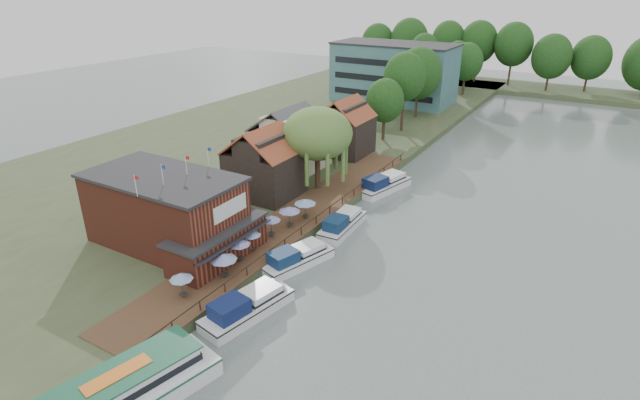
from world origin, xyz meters
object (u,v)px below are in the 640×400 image
Objects in this scene: cottage_a at (264,162)px; cottage_c at (346,126)px; cruiser_3 at (384,182)px; pub at (180,214)px; cruiser_2 at (343,221)px; umbrella_5 at (290,217)px; willow at (318,149)px; umbrella_3 at (251,241)px; cruiser_0 at (247,304)px; cottage_b at (290,137)px; swan at (195,347)px; tour_boat at (110,399)px; umbrella_4 at (271,226)px; cruiser_1 at (297,256)px; umbrella_6 at (305,209)px; umbrella_0 at (182,286)px; umbrella_1 at (224,266)px; umbrella_2 at (239,250)px.

cottage_a is 1.01× the size of cottage_c.
pub is at bearing -97.52° from cruiser_3.
pub reaches higher than cruiser_2.
umbrella_5 is at bearing 53.27° from pub.
cottage_c is 0.82× the size of willow.
umbrella_3 is at bearing 21.83° from pub.
umbrella_3 is 0.24× the size of cruiser_3.
umbrella_3 reaches higher than cruiser_0.
cruiser_2 is at bearing -38.79° from cottage_b.
willow is 4.39× the size of umbrella_5.
cruiser_3 is (3.55, 16.77, -1.10)m from umbrella_5.
cruiser_2 is (4.39, 10.48, -1.22)m from umbrella_3.
swan is (4.16, -12.40, -2.07)m from umbrella_3.
cottage_a reaches higher than pub.
cottage_a is at bearing 168.52° from cruiser_2.
tour_boat is (-0.78, -12.63, 0.40)m from cruiser_0.
umbrella_4 is (-0.24, 3.61, 0.00)m from umbrella_3.
cruiser_1 is 1.00× the size of cruiser_2.
cottage_b is 1.00× the size of cruiser_0.
cottage_b is 3.92× the size of umbrella_6.
umbrella_0 is at bearing -82.79° from cruiser_3.
umbrella_1 is (3.72, -22.29, -3.93)m from willow.
cottage_b is 4.04× the size of umbrella_3.
cruiser_3 is at bearing 77.31° from umbrella_6.
umbrella_3 is 0.97× the size of umbrella_6.
umbrella_6 is 5.57× the size of swan.
cottage_b is 4.04× the size of umbrella_0.
cottage_c is 3.58× the size of umbrella_2.
cruiser_1 is (10.64, -29.76, -4.18)m from cottage_c.
umbrella_6 reaches higher than cruiser_3.
cruiser_1 is (3.41, 6.53, -1.22)m from umbrella_1.
cruiser_1 is (4.41, -1.96, -1.22)m from umbrella_4.
swan is (0.42, -35.50, -0.97)m from cruiser_3.
tour_boat reaches higher than cruiser_0.
cottage_a reaches higher than tour_boat.
umbrella_2 is at bearing -85.33° from umbrella_3.
cottage_a is 23.46m from cruiser_0.
willow is at bearing 112.36° from umbrella_6.
umbrella_0 is at bearing 141.91° from swan.
tour_boat is (3.44, -14.81, -0.72)m from umbrella_1.
swan is (10.62, -43.81, -5.03)m from cottage_c.
umbrella_2 is 5.56m from cruiser_1.
cottage_a is at bearing 93.81° from pub.
cottage_c is 31.88m from cruiser_1.
swan is at bearing -75.19° from cruiser_3.
umbrella_4 is at bearing -126.13° from cruiser_2.
umbrella_4 is (10.23, -18.80, -2.96)m from cottage_b.
umbrella_2 is 0.97× the size of umbrella_6.
cottage_a is 0.60× the size of tour_boat.
umbrella_1 is 0.17× the size of tour_boat.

